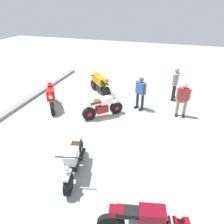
{
  "coord_description": "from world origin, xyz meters",
  "views": [
    {
      "loc": [
        -6.09,
        -2.54,
        4.77
      ],
      "look_at": [
        0.7,
        -0.43,
        0.75
      ],
      "focal_mm": 32.17,
      "sensor_mm": 36.0,
      "label": 1
    }
  ],
  "objects_px": {
    "motorcycle_cream_vintage": "(103,107)",
    "person_in_blue_shirt": "(141,91)",
    "motorcycle_silver_cruiser": "(74,160)",
    "person_in_red_shirt": "(183,98)",
    "motorcycle_maroon_cruiser": "(143,222)",
    "person_in_gray_shirt": "(175,82)",
    "motorcycle_red_sportbike": "(51,97)",
    "motorcycle_orange_sportbike": "(100,84)"
  },
  "relations": [
    {
      "from": "motorcycle_red_sportbike",
      "to": "motorcycle_silver_cruiser",
      "type": "bearing_deg",
      "value": 7.08
    },
    {
      "from": "person_in_blue_shirt",
      "to": "motorcycle_red_sportbike",
      "type": "bearing_deg",
      "value": -41.67
    },
    {
      "from": "person_in_gray_shirt",
      "to": "motorcycle_silver_cruiser",
      "type": "bearing_deg",
      "value": -102.9
    },
    {
      "from": "motorcycle_orange_sportbike",
      "to": "person_in_blue_shirt",
      "type": "relative_size",
      "value": 1.0
    },
    {
      "from": "motorcycle_maroon_cruiser",
      "to": "person_in_red_shirt",
      "type": "height_order",
      "value": "person_in_red_shirt"
    },
    {
      "from": "person_in_blue_shirt",
      "to": "motorcycle_silver_cruiser",
      "type": "bearing_deg",
      "value": 18.56
    },
    {
      "from": "motorcycle_red_sportbike",
      "to": "motorcycle_maroon_cruiser",
      "type": "distance_m",
      "value": 7.21
    },
    {
      "from": "motorcycle_red_sportbike",
      "to": "person_in_red_shirt",
      "type": "height_order",
      "value": "person_in_red_shirt"
    },
    {
      "from": "motorcycle_orange_sportbike",
      "to": "motorcycle_maroon_cruiser",
      "type": "height_order",
      "value": "motorcycle_orange_sportbike"
    },
    {
      "from": "motorcycle_red_sportbike",
      "to": "motorcycle_maroon_cruiser",
      "type": "xyz_separation_m",
      "value": [
        -4.86,
        -5.32,
        -0.07
      ]
    },
    {
      "from": "motorcycle_silver_cruiser",
      "to": "person_in_red_shirt",
      "type": "bearing_deg",
      "value": 133.4
    },
    {
      "from": "motorcycle_red_sportbike",
      "to": "person_in_blue_shirt",
      "type": "height_order",
      "value": "person_in_blue_shirt"
    },
    {
      "from": "motorcycle_maroon_cruiser",
      "to": "person_in_red_shirt",
      "type": "relative_size",
      "value": 1.27
    },
    {
      "from": "motorcycle_red_sportbike",
      "to": "person_in_blue_shirt",
      "type": "xyz_separation_m",
      "value": [
        1.21,
        -4.15,
        0.34
      ]
    },
    {
      "from": "motorcycle_maroon_cruiser",
      "to": "person_in_gray_shirt",
      "type": "relative_size",
      "value": 1.19
    },
    {
      "from": "person_in_gray_shirt",
      "to": "person_in_red_shirt",
      "type": "distance_m",
      "value": 1.76
    },
    {
      "from": "motorcycle_red_sportbike",
      "to": "motorcycle_maroon_cruiser",
      "type": "bearing_deg",
      "value": 14.52
    },
    {
      "from": "motorcycle_cream_vintage",
      "to": "motorcycle_silver_cruiser",
      "type": "relative_size",
      "value": 0.75
    },
    {
      "from": "motorcycle_silver_cruiser",
      "to": "motorcycle_maroon_cruiser",
      "type": "distance_m",
      "value": 2.66
    },
    {
      "from": "person_in_blue_shirt",
      "to": "motorcycle_orange_sportbike",
      "type": "bearing_deg",
      "value": -83.12
    },
    {
      "from": "motorcycle_silver_cruiser",
      "to": "motorcycle_maroon_cruiser",
      "type": "xyz_separation_m",
      "value": [
        -1.3,
        -2.32,
        0.0
      ]
    },
    {
      "from": "motorcycle_maroon_cruiser",
      "to": "person_in_blue_shirt",
      "type": "height_order",
      "value": "person_in_blue_shirt"
    },
    {
      "from": "motorcycle_cream_vintage",
      "to": "person_in_blue_shirt",
      "type": "distance_m",
      "value": 1.99
    },
    {
      "from": "motorcycle_red_sportbike",
      "to": "person_in_gray_shirt",
      "type": "bearing_deg",
      "value": 83.19
    },
    {
      "from": "motorcycle_red_sportbike",
      "to": "person_in_red_shirt",
      "type": "distance_m",
      "value": 6.18
    },
    {
      "from": "motorcycle_silver_cruiser",
      "to": "person_in_red_shirt",
      "type": "relative_size",
      "value": 1.26
    },
    {
      "from": "person_in_gray_shirt",
      "to": "person_in_red_shirt",
      "type": "xyz_separation_m",
      "value": [
        -1.71,
        -0.39,
        -0.08
      ]
    },
    {
      "from": "person_in_red_shirt",
      "to": "person_in_gray_shirt",
      "type": "bearing_deg",
      "value": -167.46
    },
    {
      "from": "person_in_blue_shirt",
      "to": "person_in_red_shirt",
      "type": "height_order",
      "value": "person_in_blue_shirt"
    },
    {
      "from": "motorcycle_orange_sportbike",
      "to": "motorcycle_silver_cruiser",
      "type": "relative_size",
      "value": 0.79
    },
    {
      "from": "person_in_blue_shirt",
      "to": "person_in_red_shirt",
      "type": "xyz_separation_m",
      "value": [
        -0.12,
        -1.93,
        -0.01
      ]
    },
    {
      "from": "person_in_blue_shirt",
      "to": "person_in_red_shirt",
      "type": "bearing_deg",
      "value": 118.66
    },
    {
      "from": "motorcycle_red_sportbike",
      "to": "motorcycle_silver_cruiser",
      "type": "relative_size",
      "value": 0.84
    },
    {
      "from": "motorcycle_cream_vintage",
      "to": "person_in_red_shirt",
      "type": "height_order",
      "value": "person_in_red_shirt"
    },
    {
      "from": "motorcycle_maroon_cruiser",
      "to": "person_in_gray_shirt",
      "type": "height_order",
      "value": "person_in_gray_shirt"
    },
    {
      "from": "motorcycle_silver_cruiser",
      "to": "motorcycle_maroon_cruiser",
      "type": "relative_size",
      "value": 1.0
    },
    {
      "from": "person_in_gray_shirt",
      "to": "person_in_blue_shirt",
      "type": "height_order",
      "value": "person_in_gray_shirt"
    },
    {
      "from": "motorcycle_cream_vintage",
      "to": "person_in_gray_shirt",
      "type": "distance_m",
      "value": 4.18
    },
    {
      "from": "motorcycle_cream_vintage",
      "to": "motorcycle_red_sportbike",
      "type": "bearing_deg",
      "value": 136.56
    },
    {
      "from": "motorcycle_red_sportbike",
      "to": "motorcycle_maroon_cruiser",
      "type": "height_order",
      "value": "motorcycle_red_sportbike"
    },
    {
      "from": "person_in_gray_shirt",
      "to": "person_in_blue_shirt",
      "type": "distance_m",
      "value": 2.22
    },
    {
      "from": "motorcycle_silver_cruiser",
      "to": "person_in_blue_shirt",
      "type": "bearing_deg",
      "value": 153.35
    }
  ]
}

